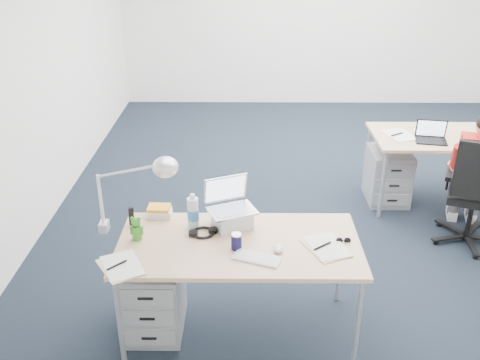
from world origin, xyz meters
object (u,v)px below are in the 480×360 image
Objects in this scene: drawer_pedestal_near at (154,295)px; wireless_keyboard at (257,258)px; headphones at (203,232)px; bear_figurine at (136,228)px; book_stack at (160,211)px; desk_near at (239,248)px; desk_far at (453,140)px; silver_laptop at (232,205)px; can_koozie at (236,241)px; office_chair at (471,214)px; computer_mouse at (278,248)px; water_bottle at (193,211)px; sunglasses at (343,241)px; drawer_pedestal_far at (388,175)px; cordless_phone at (131,216)px; dark_laptop at (432,132)px; seated_person at (475,174)px; desk_lamp at (126,194)px.

wireless_keyboard is (0.71, -0.22, 0.46)m from drawer_pedestal_near.
bear_figurine is (-0.43, -0.07, 0.07)m from headphones.
desk_near is at bearing -31.40° from book_stack.
bear_figurine is at bearing 175.02° from drawer_pedestal_near.
desk_far is 3.39m from drawer_pedestal_near.
silver_laptop is at bearing 132.37° from wireless_keyboard.
can_koozie is at bearing -37.31° from book_stack.
silver_laptop reaches higher than office_chair.
office_chair is at bearing 7.59° from headphones.
wireless_keyboard is at bearing -139.06° from computer_mouse.
silver_laptop reaches higher than desk_near.
bear_figurine is at bearing 178.35° from computer_mouse.
computer_mouse is at bearing -8.31° from drawer_pedestal_near.
silver_laptop reaches higher than water_bottle.
desk_far is 9.39× the size of book_stack.
computer_mouse is at bearing 54.94° from wireless_keyboard.
desk_near is at bearing -179.69° from sunglasses.
office_chair reaches higher than bear_figurine.
drawer_pedestal_near is 2.92m from drawer_pedestal_far.
computer_mouse reaches higher than drawer_pedestal_near.
water_bottle is 1.49× the size of book_stack.
cordless_phone is at bearing 133.71° from bear_figurine.
drawer_pedestal_far is at bearing 65.46° from bear_figurine.
silver_laptop is 1.12× the size of wireless_keyboard.
can_koozie is at bearing -123.61° from dark_laptop.
dark_laptop reaches higher than wireless_keyboard.
drawer_pedestal_near is 0.78m from can_koozie.
dark_laptop is at bearing -148.49° from desk_far.
drawer_pedestal_near is 1.00× the size of drawer_pedestal_far.
seated_person reaches higher than can_koozie.
desk_lamp reaches higher than desk_near.
headphones is at bearing 141.75° from can_koozie.
drawer_pedestal_far is 2.66m from headphones.
drawer_pedestal_near is 4.95× the size of can_koozie.
cordless_phone is at bearing 157.58° from can_koozie.
computer_mouse reaches higher than drawer_pedestal_far.
desk_lamp reaches higher than seated_person.
wireless_keyboard is at bearing -59.54° from desk_near.
drawer_pedestal_far is 3.23× the size of bear_figurine.
can_koozie is 0.80m from desk_lamp.
cordless_phone is at bearing 126.88° from drawer_pedestal_near.
silver_laptop is (-2.11, -0.98, 0.60)m from office_chair.
book_stack is (-0.56, 0.42, -0.02)m from can_koozie.
drawer_pedestal_near is 0.85m from silver_laptop.
dark_laptop is (1.15, 1.82, 0.09)m from sunglasses.
seated_person reaches higher than office_chair.
wireless_keyboard is 1.74× the size of bear_figurine.
headphones is (-2.34, -1.25, 0.14)m from seated_person.
water_bottle is (-2.38, -1.00, 0.56)m from office_chair.
water_bottle reaches higher than bear_figurine.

